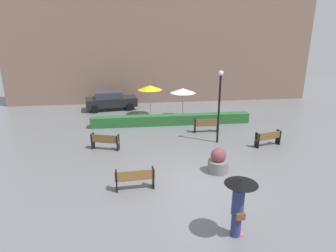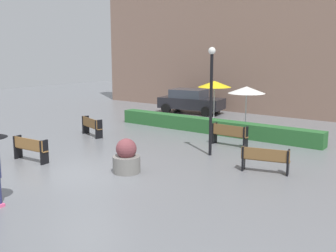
# 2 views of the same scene
# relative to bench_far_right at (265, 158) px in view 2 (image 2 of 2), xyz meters

# --- Properties ---
(ground_plane) EXTENTS (60.00, 60.00, 0.00)m
(ground_plane) POSITION_rel_bench_far_right_xyz_m (-4.79, -3.69, -0.51)
(ground_plane) COLOR slate
(bench_far_right) EXTENTS (1.64, 0.72, 0.86)m
(bench_far_right) POSITION_rel_bench_far_right_xyz_m (0.00, 0.00, 0.00)
(bench_far_right) COLOR brown
(bench_far_right) RESTS_ON ground
(bench_back_row) EXTENTS (1.66, 0.39, 0.93)m
(bench_back_row) POSITION_rel_bench_far_right_xyz_m (-2.91, 2.80, 0.03)
(bench_back_row) COLOR brown
(bench_back_row) RESTS_ON ground
(bench_near_left) EXTENTS (1.64, 0.46, 0.90)m
(bench_near_left) POSITION_rel_bench_far_right_xyz_m (-7.63, -3.94, 0.02)
(bench_near_left) COLOR olive
(bench_near_left) RESTS_ON ground
(bench_far_left) EXTENTS (1.62, 0.81, 0.89)m
(bench_far_left) POSITION_rel_bench_far_right_xyz_m (-9.23, 0.59, 0.01)
(bench_far_left) COLOR brown
(bench_far_left) RESTS_ON ground
(planter_pot) EXTENTS (0.94, 0.94, 1.18)m
(planter_pot) POSITION_rel_bench_far_right_xyz_m (-3.78, -2.80, 0.00)
(planter_pot) COLOR slate
(planter_pot) RESTS_ON ground
(lamp_post) EXTENTS (0.28, 0.28, 4.23)m
(lamp_post) POSITION_rel_bench_far_right_xyz_m (-2.73, 0.91, 2.06)
(lamp_post) COLOR black
(lamp_post) RESTS_ON ground
(patio_umbrella_yellow) EXTENTS (1.87, 1.87, 2.41)m
(patio_umbrella_yellow) POSITION_rel_bench_far_right_xyz_m (-6.29, 7.18, 1.72)
(patio_umbrella_yellow) COLOR silver
(patio_umbrella_yellow) RESTS_ON ground
(patio_umbrella_white) EXTENTS (1.89, 1.89, 2.29)m
(patio_umbrella_white) POSITION_rel_bench_far_right_xyz_m (-3.89, 6.32, 1.60)
(patio_umbrella_white) COLOR silver
(patio_umbrella_white) RESTS_ON ground
(hedge_strip) EXTENTS (11.19, 0.70, 0.71)m
(hedge_strip) POSITION_rel_bench_far_right_xyz_m (-4.97, 4.71, -0.15)
(hedge_strip) COLOR #28602D
(hedge_strip) RESTS_ON ground
(building_facade) EXTENTS (28.00, 1.20, 10.56)m
(building_facade) POSITION_rel_bench_far_right_xyz_m (-4.79, 12.31, 4.77)
(building_facade) COLOR #846656
(building_facade) RESTS_ON ground
(parked_car) EXTENTS (4.42, 2.48, 1.57)m
(parked_car) POSITION_rel_bench_far_right_xyz_m (-9.50, 9.59, 0.31)
(parked_car) COLOR black
(parked_car) RESTS_ON ground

